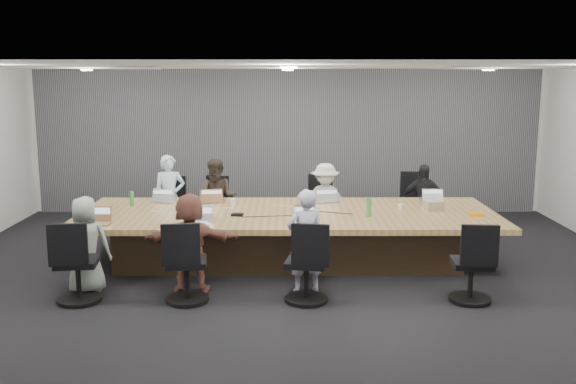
{
  "coord_description": "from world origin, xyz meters",
  "views": [
    {
      "loc": [
        -0.03,
        -8.58,
        2.7
      ],
      "look_at": [
        0.0,
        0.4,
        1.05
      ],
      "focal_mm": 40.0,
      "sensor_mm": 36.0,
      "label": 1
    }
  ],
  "objects_px": {
    "chair_3": "(418,208)",
    "laptop_5": "(196,224)",
    "chair_2": "(324,211)",
    "bottle_green_right": "(369,208)",
    "laptop_0": "(163,201)",
    "laptop_4": "(98,224)",
    "chair_4": "(78,268)",
    "chair_0": "(174,212)",
    "laptop_6": "(304,224)",
    "conference_table": "(288,234)",
    "person_3": "(422,201)",
    "person_1": "(218,199)",
    "person_4": "(86,245)",
    "person_2": "(325,201)",
    "snack_packet": "(476,214)",
    "chair_5": "(186,269)",
    "person_0": "(170,197)",
    "person_6": "(305,241)",
    "chair_6": "(306,269)",
    "person_5": "(190,243)",
    "bottle_green_left": "(132,199)",
    "laptop_1": "(214,201)",
    "chair_1": "(220,212)",
    "laptop_2": "(327,200)",
    "laptop_3": "(430,200)",
    "mug_brown": "(108,210)",
    "canvas_bag": "(434,206)",
    "bottle_clear": "(191,206)",
    "stapler": "(312,219)"
  },
  "relations": [
    {
      "from": "chair_3",
      "to": "laptop_5",
      "type": "distance_m",
      "value": 4.28
    },
    {
      "from": "chair_2",
      "to": "bottle_green_right",
      "type": "xyz_separation_m",
      "value": [
        0.51,
        -2.04,
        0.48
      ]
    },
    {
      "from": "laptop_0",
      "to": "laptop_4",
      "type": "distance_m",
      "value": 1.7
    },
    {
      "from": "chair_4",
      "to": "chair_0",
      "type": "bearing_deg",
      "value": 74.2
    },
    {
      "from": "chair_2",
      "to": "laptop_6",
      "type": "relative_size",
      "value": 2.71
    },
    {
      "from": "chair_4",
      "to": "laptop_4",
      "type": "height_order",
      "value": "chair_4"
    },
    {
      "from": "conference_table",
      "to": "person_3",
      "type": "xyz_separation_m",
      "value": [
        2.24,
        1.35,
        0.22
      ]
    },
    {
      "from": "laptop_5",
      "to": "person_1",
      "type": "bearing_deg",
      "value": 73.77
    },
    {
      "from": "laptop_0",
      "to": "person_4",
      "type": "distance_m",
      "value": 2.23
    },
    {
      "from": "chair_2",
      "to": "chair_4",
      "type": "xyz_separation_m",
      "value": [
        -3.14,
        -3.4,
        0.02
      ]
    },
    {
      "from": "person_2",
      "to": "laptop_4",
      "type": "bearing_deg",
      "value": -146.83
    },
    {
      "from": "bottle_green_right",
      "to": "snack_packet",
      "type": "relative_size",
      "value": 1.43
    },
    {
      "from": "chair_5",
      "to": "person_3",
      "type": "relative_size",
      "value": 0.66
    },
    {
      "from": "chair_5",
      "to": "person_2",
      "type": "bearing_deg",
      "value": 52.92
    },
    {
      "from": "conference_table",
      "to": "person_0",
      "type": "relative_size",
      "value": 4.29
    },
    {
      "from": "chair_2",
      "to": "person_6",
      "type": "xyz_separation_m",
      "value": [
        -0.41,
        -3.05,
        0.27
      ]
    },
    {
      "from": "chair_6",
      "to": "snack_packet",
      "type": "bearing_deg",
      "value": 40.28
    },
    {
      "from": "person_5",
      "to": "bottle_green_left",
      "type": "bearing_deg",
      "value": -59.32
    },
    {
      "from": "laptop_1",
      "to": "snack_packet",
      "type": "distance_m",
      "value": 3.96
    },
    {
      "from": "chair_1",
      "to": "laptop_6",
      "type": "xyz_separation_m",
      "value": [
        1.38,
        -2.5,
        0.38
      ]
    },
    {
      "from": "chair_3",
      "to": "person_1",
      "type": "bearing_deg",
      "value": 15.15
    },
    {
      "from": "person_0",
      "to": "chair_4",
      "type": "bearing_deg",
      "value": -112.07
    },
    {
      "from": "bottle_green_right",
      "to": "person_4",
      "type": "bearing_deg",
      "value": -164.49
    },
    {
      "from": "chair_3",
      "to": "laptop_6",
      "type": "distance_m",
      "value": 3.23
    },
    {
      "from": "laptop_2",
      "to": "laptop_3",
      "type": "distance_m",
      "value": 1.62
    },
    {
      "from": "chair_3",
      "to": "mug_brown",
      "type": "height_order",
      "value": "chair_3"
    },
    {
      "from": "person_5",
      "to": "person_6",
      "type": "bearing_deg",
      "value": 178.01
    },
    {
      "from": "canvas_bag",
      "to": "conference_table",
      "type": "bearing_deg",
      "value": -177.11
    },
    {
      "from": "person_2",
      "to": "chair_6",
      "type": "bearing_deg",
      "value": -98.81
    },
    {
      "from": "laptop_4",
      "to": "snack_packet",
      "type": "distance_m",
      "value": 5.2
    },
    {
      "from": "person_4",
      "to": "laptop_5",
      "type": "xyz_separation_m",
      "value": [
        1.3,
        0.55,
        0.14
      ]
    },
    {
      "from": "bottle_clear",
      "to": "snack_packet",
      "type": "relative_size",
      "value": 1.06
    },
    {
      "from": "laptop_3",
      "to": "conference_table",
      "type": "bearing_deg",
      "value": 20.3
    },
    {
      "from": "person_5",
      "to": "bottle_clear",
      "type": "distance_m",
      "value": 1.32
    },
    {
      "from": "chair_0",
      "to": "canvas_bag",
      "type": "xyz_separation_m",
      "value": [
        4.11,
        -1.59,
        0.44
      ]
    },
    {
      "from": "person_6",
      "to": "canvas_bag",
      "type": "xyz_separation_m",
      "value": [
        1.93,
        1.46,
        0.15
      ]
    },
    {
      "from": "chair_2",
      "to": "person_6",
      "type": "height_order",
      "value": "person_6"
    },
    {
      "from": "laptop_0",
      "to": "stapler",
      "type": "bearing_deg",
      "value": 160.88
    },
    {
      "from": "conference_table",
      "to": "laptop_3",
      "type": "xyz_separation_m",
      "value": [
        2.24,
        0.8,
        0.35
      ]
    },
    {
      "from": "chair_1",
      "to": "person_0",
      "type": "xyz_separation_m",
      "value": [
        -0.8,
        -0.35,
        0.33
      ]
    },
    {
      "from": "person_4",
      "to": "chair_1",
      "type": "bearing_deg",
      "value": -119.48
    },
    {
      "from": "chair_0",
      "to": "mug_brown",
      "type": "relative_size",
      "value": 6.29
    },
    {
      "from": "laptop_2",
      "to": "laptop_4",
      "type": "height_order",
      "value": "same"
    },
    {
      "from": "laptop_0",
      "to": "person_6",
      "type": "height_order",
      "value": "person_6"
    },
    {
      "from": "laptop_4",
      "to": "laptop_3",
      "type": "bearing_deg",
      "value": 20.54
    },
    {
      "from": "chair_3",
      "to": "person_1",
      "type": "relative_size",
      "value": 0.65
    },
    {
      "from": "conference_table",
      "to": "bottle_green_right",
      "type": "relative_size",
      "value": 22.84
    },
    {
      "from": "person_3",
      "to": "laptop_3",
      "type": "relative_size",
      "value": 3.87
    },
    {
      "from": "bottle_clear",
      "to": "snack_packet",
      "type": "distance_m",
      "value": 4.05
    },
    {
      "from": "laptop_1",
      "to": "person_6",
      "type": "bearing_deg",
      "value": 116.45
    }
  ]
}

